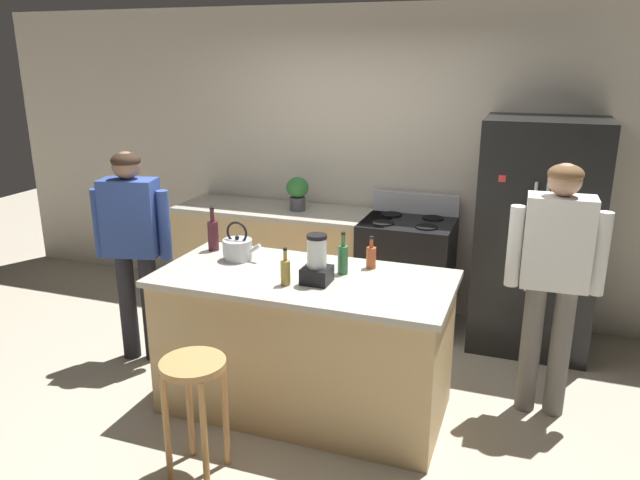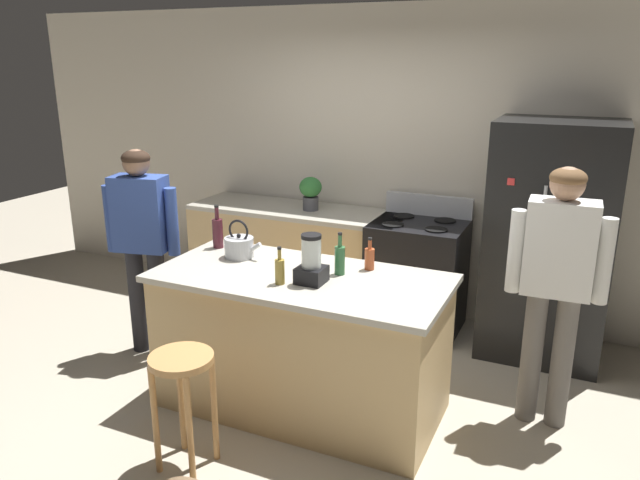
{
  "view_description": "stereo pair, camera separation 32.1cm",
  "coord_description": "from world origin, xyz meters",
  "px_view_note": "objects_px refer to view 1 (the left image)",
  "views": [
    {
      "loc": [
        1.33,
        -3.37,
        2.29
      ],
      "look_at": [
        0.0,
        0.3,
        1.09
      ],
      "focal_mm": 34.24,
      "sensor_mm": 36.0,
      "label": 1
    },
    {
      "loc": [
        1.63,
        -3.25,
        2.29
      ],
      "look_at": [
        0.0,
        0.3,
        1.09
      ],
      "focal_mm": 34.24,
      "sensor_mm": 36.0,
      "label": 2
    }
  ],
  "objects_px": {
    "person_by_island_left": "(133,237)",
    "bar_stool": "(194,387)",
    "tea_kettle": "(238,248)",
    "blender_appliance": "(317,263)",
    "bottle_olive_oil": "(343,259)",
    "stove_range": "(406,272)",
    "bottle_wine": "(213,234)",
    "person_by_sink_right": "(555,268)",
    "potted_plant": "(298,191)",
    "kitchen_island": "(304,343)",
    "refrigerator": "(536,237)",
    "bottle_vinegar": "(285,271)",
    "bottle_cooking_sauce": "(371,257)"
  },
  "relations": [
    {
      "from": "kitchen_island",
      "to": "bottle_olive_oil",
      "type": "distance_m",
      "value": 0.62
    },
    {
      "from": "bar_stool",
      "to": "tea_kettle",
      "type": "bearing_deg",
      "value": 102.58
    },
    {
      "from": "kitchen_island",
      "to": "blender_appliance",
      "type": "height_order",
      "value": "blender_appliance"
    },
    {
      "from": "blender_appliance",
      "to": "bottle_cooking_sauce",
      "type": "xyz_separation_m",
      "value": [
        0.24,
        0.37,
        -0.05
      ]
    },
    {
      "from": "bottle_vinegar",
      "to": "stove_range",
      "type": "bearing_deg",
      "value": 77.04
    },
    {
      "from": "person_by_sink_right",
      "to": "potted_plant",
      "type": "height_order",
      "value": "person_by_sink_right"
    },
    {
      "from": "refrigerator",
      "to": "tea_kettle",
      "type": "height_order",
      "value": "refrigerator"
    },
    {
      "from": "stove_range",
      "to": "person_by_island_left",
      "type": "bearing_deg",
      "value": -144.09
    },
    {
      "from": "refrigerator",
      "to": "bottle_vinegar",
      "type": "xyz_separation_m",
      "value": [
        -1.41,
        -1.68,
        0.11
      ]
    },
    {
      "from": "person_by_island_left",
      "to": "bar_stool",
      "type": "bearing_deg",
      "value": -43.08
    },
    {
      "from": "refrigerator",
      "to": "stove_range",
      "type": "xyz_separation_m",
      "value": [
        -1.02,
        0.02,
        -0.43
      ]
    },
    {
      "from": "tea_kettle",
      "to": "person_by_sink_right",
      "type": "bearing_deg",
      "value": 9.68
    },
    {
      "from": "stove_range",
      "to": "potted_plant",
      "type": "xyz_separation_m",
      "value": [
        -1.01,
        0.03,
        0.63
      ]
    },
    {
      "from": "potted_plant",
      "to": "bottle_olive_oil",
      "type": "distance_m",
      "value": 1.68
    },
    {
      "from": "blender_appliance",
      "to": "bottle_olive_oil",
      "type": "distance_m",
      "value": 0.23
    },
    {
      "from": "kitchen_island",
      "to": "bottle_vinegar",
      "type": "relative_size",
      "value": 7.96
    },
    {
      "from": "bottle_olive_oil",
      "to": "potted_plant",
      "type": "bearing_deg",
      "value": 121.79
    },
    {
      "from": "blender_appliance",
      "to": "bottle_cooking_sauce",
      "type": "relative_size",
      "value": 1.43
    },
    {
      "from": "person_by_island_left",
      "to": "bar_stool",
      "type": "distance_m",
      "value": 1.61
    },
    {
      "from": "refrigerator",
      "to": "stove_range",
      "type": "relative_size",
      "value": 1.63
    },
    {
      "from": "blender_appliance",
      "to": "bottle_olive_oil",
      "type": "height_order",
      "value": "blender_appliance"
    },
    {
      "from": "tea_kettle",
      "to": "potted_plant",
      "type": "bearing_deg",
      "value": 95.13
    },
    {
      "from": "stove_range",
      "to": "blender_appliance",
      "type": "distance_m",
      "value": 1.73
    },
    {
      "from": "blender_appliance",
      "to": "bottle_vinegar",
      "type": "bearing_deg",
      "value": -149.25
    },
    {
      "from": "person_by_island_left",
      "to": "bottle_cooking_sauce",
      "type": "distance_m",
      "value": 1.81
    },
    {
      "from": "potted_plant",
      "to": "tea_kettle",
      "type": "distance_m",
      "value": 1.41
    },
    {
      "from": "bottle_olive_oil",
      "to": "tea_kettle",
      "type": "distance_m",
      "value": 0.76
    },
    {
      "from": "person_by_island_left",
      "to": "bottle_olive_oil",
      "type": "distance_m",
      "value": 1.67
    },
    {
      "from": "bottle_olive_oil",
      "to": "bottle_wine",
      "type": "distance_m",
      "value": 1.03
    },
    {
      "from": "blender_appliance",
      "to": "tea_kettle",
      "type": "bearing_deg",
      "value": 160.54
    },
    {
      "from": "person_by_sink_right",
      "to": "bottle_wine",
      "type": "bearing_deg",
      "value": -174.48
    },
    {
      "from": "bottle_olive_oil",
      "to": "person_by_sink_right",
      "type": "bearing_deg",
      "value": 16.29
    },
    {
      "from": "refrigerator",
      "to": "bottle_wine",
      "type": "distance_m",
      "value": 2.49
    },
    {
      "from": "bottle_olive_oil",
      "to": "bar_stool",
      "type": "bearing_deg",
      "value": -119.51
    },
    {
      "from": "bottle_wine",
      "to": "potted_plant",
      "type": "bearing_deg",
      "value": 84.1
    },
    {
      "from": "bottle_olive_oil",
      "to": "bottle_vinegar",
      "type": "height_order",
      "value": "bottle_olive_oil"
    },
    {
      "from": "potted_plant",
      "to": "bottle_cooking_sauce",
      "type": "height_order",
      "value": "potted_plant"
    },
    {
      "from": "blender_appliance",
      "to": "person_by_island_left",
      "type": "bearing_deg",
      "value": 168.85
    },
    {
      "from": "person_by_sink_right",
      "to": "bottle_vinegar",
      "type": "height_order",
      "value": "person_by_sink_right"
    },
    {
      "from": "blender_appliance",
      "to": "stove_range",
      "type": "bearing_deg",
      "value": 81.96
    },
    {
      "from": "bar_stool",
      "to": "tea_kettle",
      "type": "distance_m",
      "value": 1.11
    },
    {
      "from": "refrigerator",
      "to": "bottle_olive_oil",
      "type": "xyz_separation_m",
      "value": [
        -1.15,
        -1.38,
        0.13
      ]
    },
    {
      "from": "stove_range",
      "to": "bottle_olive_oil",
      "type": "bearing_deg",
      "value": -95.2
    },
    {
      "from": "stove_range",
      "to": "bottle_cooking_sauce",
      "type": "xyz_separation_m",
      "value": [
        0.01,
        -1.24,
        0.54
      ]
    },
    {
      "from": "refrigerator",
      "to": "bar_stool",
      "type": "height_order",
      "value": "refrigerator"
    },
    {
      "from": "bottle_vinegar",
      "to": "tea_kettle",
      "type": "distance_m",
      "value": 0.59
    },
    {
      "from": "bottle_cooking_sauce",
      "to": "bottle_vinegar",
      "type": "relative_size",
      "value": 0.92
    },
    {
      "from": "refrigerator",
      "to": "blender_appliance",
      "type": "relative_size",
      "value": 5.95
    },
    {
      "from": "bottle_olive_oil",
      "to": "bottle_wine",
      "type": "height_order",
      "value": "bottle_wine"
    },
    {
      "from": "kitchen_island",
      "to": "bottle_wine",
      "type": "xyz_separation_m",
      "value": [
        -0.8,
        0.27,
        0.58
      ]
    }
  ]
}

